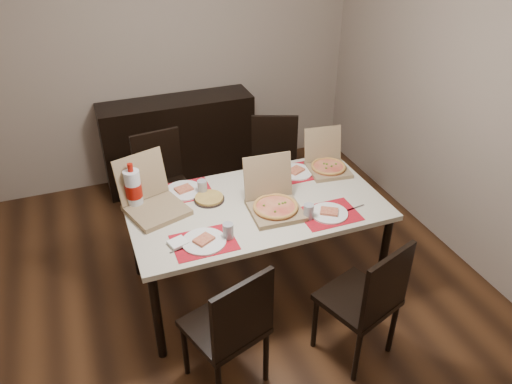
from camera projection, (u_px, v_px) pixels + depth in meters
ground at (236, 289)px, 3.91m from camera, size 3.80×4.00×0.02m
room_walls at (210, 53)px, 3.32m from camera, size 3.84×4.02×2.62m
sideboard at (179, 142)px, 5.07m from camera, size 1.50×0.40×0.90m
dining_table at (256, 211)px, 3.60m from camera, size 1.80×1.00×0.75m
chair_near_left at (231, 326)px, 2.90m from camera, size 0.53×0.53×0.93m
chair_near_right at (368, 299)px, 3.09m from camera, size 0.54×0.54×0.93m
chair_far_left at (163, 181)px, 4.29m from camera, size 0.47×0.47×0.93m
chair_far_right at (274, 163)px, 4.56m from camera, size 0.54×0.54×0.93m
setting_near_left at (207, 239)px, 3.18m from camera, size 0.43×0.30×0.11m
setting_near_right at (324, 213)px, 3.43m from camera, size 0.49×0.30×0.11m
setting_far_left at (186, 190)px, 3.68m from camera, size 0.49×0.30×0.11m
setting_far_right at (292, 173)px, 3.90m from camera, size 0.49×0.30×0.11m
napkin_loose at (268, 199)px, 3.60m from camera, size 0.16×0.16×0.02m
pizza_box_center at (274, 203)px, 3.47m from camera, size 0.37×0.41×0.35m
pizza_box_right at (327, 164)px, 3.95m from camera, size 0.34×0.37×0.31m
pizza_box_left at (153, 202)px, 3.47m from camera, size 0.48×0.50×0.37m
faina_plate at (209, 199)px, 3.60m from camera, size 0.22×0.22×0.03m
dip_bowl at (262, 191)px, 3.68m from camera, size 0.16×0.16×0.03m
soda_bottle at (134, 189)px, 3.45m from camera, size 0.12×0.12×0.35m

